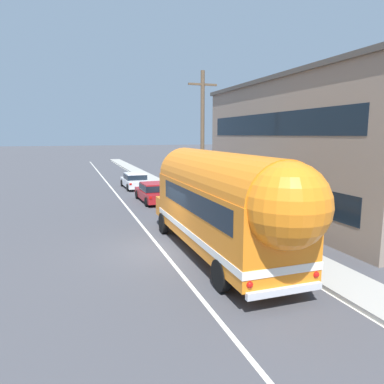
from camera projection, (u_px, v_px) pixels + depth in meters
ground_plane at (162, 250)px, 14.77m from camera, size 300.00×300.00×0.00m
lane_markings at (145, 199)px, 26.54m from camera, size 3.92×80.00×0.01m
sidewalk_slab at (191, 200)px, 25.61m from camera, size 1.81×90.00×0.15m
roadside_building at (356, 148)px, 21.61m from camera, size 12.65×16.24×7.84m
utility_pole at (202, 140)px, 21.65m from camera, size 1.80×0.24×8.50m
painted_bus at (223, 201)px, 13.25m from camera, size 2.63×11.42×4.12m
car_lead at (153, 192)px, 25.31m from camera, size 1.96×4.58×1.37m
car_second at (135, 180)px, 31.76m from camera, size 2.06×4.56×1.37m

